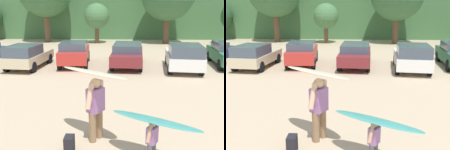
# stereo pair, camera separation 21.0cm
# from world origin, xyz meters

# --- Properties ---
(hillside_ridge) EXTENTS (108.00, 12.00, 8.42)m
(hillside_ridge) POSITION_xyz_m (0.00, 33.52, 4.21)
(hillside_ridge) COLOR #427042
(hillside_ridge) RESTS_ON ground_plane
(tree_left) EXTENTS (2.49, 2.49, 3.96)m
(tree_left) POSITION_xyz_m (-3.50, 24.39, 2.68)
(tree_left) COLOR brown
(tree_left) RESTS_ON ground_plane
(parked_car_champagne) EXTENTS (2.14, 4.09, 1.46)m
(parked_car_champagne) POSITION_xyz_m (-6.74, 13.16, 0.77)
(parked_car_champagne) COLOR beige
(parked_car_champagne) RESTS_ON ground_plane
(parked_car_red) EXTENTS (2.02, 4.07, 1.51)m
(parked_car_red) POSITION_xyz_m (-4.03, 14.09, 0.82)
(parked_car_red) COLOR #B72D28
(parked_car_red) RESTS_ON ground_plane
(parked_car_maroon) EXTENTS (2.15, 4.72, 1.41)m
(parked_car_maroon) POSITION_xyz_m (-0.65, 14.03, 0.78)
(parked_car_maroon) COLOR maroon
(parked_car_maroon) RESTS_ON ground_plane
(parked_car_white) EXTENTS (2.33, 4.21, 1.59)m
(parked_car_white) POSITION_xyz_m (2.61, 12.87, 0.83)
(parked_car_white) COLOR white
(parked_car_white) RESTS_ON ground_plane
(person_adult) EXTENTS (0.54, 0.71, 1.81)m
(person_adult) POSITION_xyz_m (-1.75, 4.34, 1.02)
(person_adult) COLOR #8C6B4C
(person_adult) RESTS_ON ground_plane
(person_child) EXTENTS (0.35, 0.46, 1.12)m
(person_child) POSITION_xyz_m (-0.31, 3.22, 0.63)
(person_child) COLOR #4C4C51
(person_child) RESTS_ON ground_plane
(surfboard_cream) EXTENTS (2.15, 1.84, 0.18)m
(surfboard_cream) POSITION_xyz_m (-1.80, 4.25, 1.99)
(surfboard_cream) COLOR beige
(surfboard_teal) EXTENTS (2.28, 1.72, 0.20)m
(surfboard_teal) POSITION_xyz_m (-0.26, 3.26, 1.09)
(surfboard_teal) COLOR teal
(backpack_dropped) EXTENTS (0.24, 0.34, 0.45)m
(backpack_dropped) POSITION_xyz_m (-2.38, 3.63, 0.22)
(backpack_dropped) COLOR black
(backpack_dropped) RESTS_ON ground_plane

